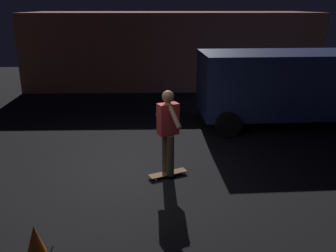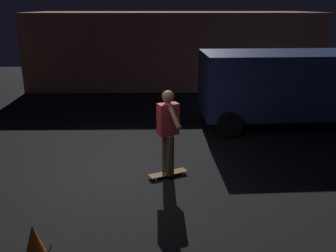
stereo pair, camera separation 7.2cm
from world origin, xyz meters
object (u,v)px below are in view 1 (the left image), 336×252
(traffic_cone, at_px, (35,242))
(skater, at_px, (168,127))
(skateboard_ridden, at_px, (168,174))
(parked_van, at_px, (284,84))

(traffic_cone, bearing_deg, skater, 51.85)
(skateboard_ridden, distance_m, traffic_cone, 3.00)
(skateboard_ridden, relative_size, traffic_cone, 1.72)
(skater, bearing_deg, skateboard_ridden, 0.00)
(skater, height_order, traffic_cone, skater)
(parked_van, relative_size, skater, 2.80)
(parked_van, bearing_deg, traffic_cone, -132.53)
(traffic_cone, bearing_deg, skateboard_ridden, 51.85)
(parked_van, bearing_deg, skateboard_ridden, -135.34)
(skateboard_ridden, bearing_deg, traffic_cone, -128.15)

